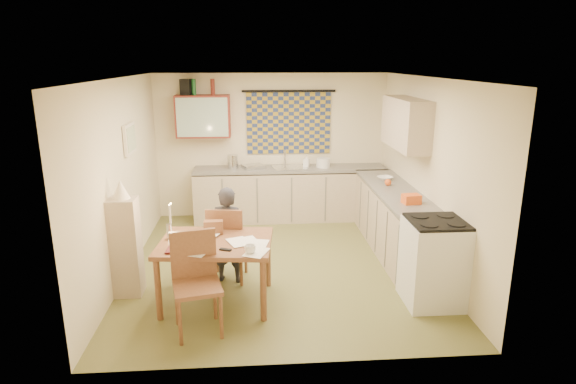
{
  "coord_description": "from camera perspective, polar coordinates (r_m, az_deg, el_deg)",
  "views": [
    {
      "loc": [
        -0.34,
        -6.1,
        2.73
      ],
      "look_at": [
        0.14,
        0.2,
        0.97
      ],
      "focal_mm": 30.0,
      "sensor_mm": 36.0,
      "label": 1
    }
  ],
  "objects": [
    {
      "name": "counter_back",
      "position": [
        8.39,
        0.26,
        -0.22
      ],
      "size": [
        3.3,
        0.62,
        0.92
      ],
      "color": "tan",
      "rests_on": "floor"
    },
    {
      "name": "shelf_stand",
      "position": [
        5.99,
        -18.64,
        -6.22
      ],
      "size": [
        0.32,
        0.3,
        1.19
      ],
      "primitive_type": "cube",
      "color": "tan",
      "rests_on": "floor"
    },
    {
      "name": "wall_front",
      "position": [
        4.13,
        0.67,
        -5.44
      ],
      "size": [
        4.0,
        0.02,
        2.5
      ],
      "primitive_type": "cube",
      "color": "beige",
      "rests_on": "floor"
    },
    {
      "name": "floor",
      "position": [
        6.7,
        -1.05,
        -8.61
      ],
      "size": [
        4.0,
        4.5,
        0.02
      ],
      "primitive_type": "cube",
      "color": "brown",
      "rests_on": "ground"
    },
    {
      "name": "papers",
      "position": [
        5.45,
        -9.24,
        -5.84
      ],
      "size": [
        1.14,
        0.93,
        0.02
      ],
      "rotation": [
        0.0,
        0.0,
        -0.09
      ],
      "color": "white",
      "rests_on": "dining_table"
    },
    {
      "name": "letter_rack",
      "position": [
        5.69,
        -8.83,
        -4.15
      ],
      "size": [
        0.22,
        0.11,
        0.16
      ],
      "primitive_type": "cube",
      "rotation": [
        0.0,
        0.0,
        0.03
      ],
      "color": "brown",
      "rests_on": "dining_table"
    },
    {
      "name": "bottle_green",
      "position": [
        8.25,
        -11.1,
        12.12
      ],
      "size": [
        0.08,
        0.08,
        0.26
      ],
      "primitive_type": "cylinder",
      "rotation": [
        0.0,
        0.0,
        0.21
      ],
      "color": "#195926",
      "rests_on": "wall_cabinet"
    },
    {
      "name": "chair_far",
      "position": [
        6.19,
        -7.1,
        -7.65
      ],
      "size": [
        0.5,
        0.5,
        0.99
      ],
      "rotation": [
        0.0,
        0.0,
        3.0
      ],
      "color": "brown",
      "rests_on": "floor"
    },
    {
      "name": "wall_cabinet",
      "position": [
        8.28,
        -10.02,
        8.84
      ],
      "size": [
        0.9,
        0.34,
        0.7
      ],
      "primitive_type": "cube",
      "color": "#5F1D16",
      "rests_on": "wall_back"
    },
    {
      "name": "tap",
      "position": [
        8.42,
        -0.35,
        4.09
      ],
      "size": [
        0.04,
        0.04,
        0.28
      ],
      "primitive_type": "cylinder",
      "rotation": [
        0.0,
        0.0,
        -0.22
      ],
      "color": "silver",
      "rests_on": "counter_back"
    },
    {
      "name": "orange_box",
      "position": [
        5.27,
        -12.58,
        -6.7
      ],
      "size": [
        0.13,
        0.09,
        0.04
      ],
      "primitive_type": "cube",
      "rotation": [
        0.0,
        0.0,
        0.13
      ],
      "color": "#E85B1D",
      "rests_on": "dining_table"
    },
    {
      "name": "framed_print",
      "position": [
        6.78,
        -18.27,
        6.02
      ],
      "size": [
        0.04,
        0.5,
        0.4
      ],
      "primitive_type": "cube",
      "color": "beige",
      "rests_on": "wall_left"
    },
    {
      "name": "candle_flame",
      "position": [
        5.54,
        -13.73,
        -1.36
      ],
      "size": [
        0.02,
        0.02,
        0.02
      ],
      "primitive_type": "sphere",
      "color": "#FFCC66",
      "rests_on": "dining_table"
    },
    {
      "name": "sink",
      "position": [
        8.29,
        0.15,
        2.63
      ],
      "size": [
        0.61,
        0.53,
        0.1
      ],
      "primitive_type": "cube",
      "rotation": [
        0.0,
        0.0,
        0.15
      ],
      "color": "silver",
      "rests_on": "counter_back"
    },
    {
      "name": "stove",
      "position": [
        5.77,
        16.92,
        -7.94
      ],
      "size": [
        0.65,
        0.65,
        1.0
      ],
      "color": "white",
      "rests_on": "floor"
    },
    {
      "name": "lampshade",
      "position": [
        5.77,
        -19.24,
        0.3
      ],
      "size": [
        0.2,
        0.2,
        0.22
      ],
      "primitive_type": "cone",
      "color": "beige",
      "rests_on": "shelf_stand"
    },
    {
      "name": "soap_bottle",
      "position": [
        8.33,
        2.19,
        3.72
      ],
      "size": [
        0.15,
        0.15,
        0.21
      ],
      "primitive_type": "imported",
      "rotation": [
        0.0,
        0.0,
        -0.32
      ],
      "color": "white",
      "rests_on": "counter_back"
    },
    {
      "name": "candle",
      "position": [
        5.58,
        -13.82,
        -2.57
      ],
      "size": [
        0.03,
        0.03,
        0.22
      ],
      "primitive_type": "cylinder",
      "rotation": [
        0.0,
        0.0,
        0.26
      ],
      "color": "white",
      "rests_on": "dining_table"
    },
    {
      "name": "mixing_bowl",
      "position": [
        8.33,
        4.19,
        3.49
      ],
      "size": [
        0.28,
        0.28,
        0.16
      ],
      "primitive_type": "cylinder",
      "rotation": [
        0.0,
        0.0,
        0.2
      ],
      "color": "white",
      "rests_on": "counter_back"
    },
    {
      "name": "mug",
      "position": [
        5.1,
        -4.51,
        -6.78
      ],
      "size": [
        0.2,
        0.2,
        0.09
      ],
      "primitive_type": "imported",
      "rotation": [
        0.0,
        0.0,
        -0.41
      ],
      "color": "white",
      "rests_on": "dining_table"
    },
    {
      "name": "book",
      "position": [
        5.48,
        -13.07,
        -5.96
      ],
      "size": [
        0.38,
        0.39,
        0.02
      ],
      "primitive_type": "imported",
      "rotation": [
        0.0,
        0.0,
        -0.49
      ],
      "color": "#E85B1D",
      "rests_on": "dining_table"
    },
    {
      "name": "candle_holder",
      "position": [
        5.62,
        -13.87,
        -4.57
      ],
      "size": [
        0.08,
        0.08,
        0.18
      ],
      "primitive_type": "cylinder",
      "rotation": [
        0.0,
        0.0,
        -0.31
      ],
      "color": "silver",
      "rests_on": "dining_table"
    },
    {
      "name": "fruit_orange",
      "position": [
        7.24,
        11.77,
        1.13
      ],
      "size": [
        0.1,
        0.1,
        0.1
      ],
      "primitive_type": "sphere",
      "color": "#E85B1D",
      "rests_on": "counter_right"
    },
    {
      "name": "wall_left",
      "position": [
        6.5,
        -19.09,
        1.5
      ],
      "size": [
        0.02,
        4.5,
        2.5
      ],
      "primitive_type": "cube",
      "color": "beige",
      "rests_on": "floor"
    },
    {
      "name": "upper_cabinet_right",
      "position": [
        7.05,
        13.77,
        7.92
      ],
      "size": [
        0.34,
        1.3,
        0.7
      ],
      "primitive_type": "cube",
      "color": "tan",
      "rests_on": "wall_right"
    },
    {
      "name": "speaker",
      "position": [
        8.27,
        -11.96,
        12.08
      ],
      "size": [
        0.2,
        0.23,
        0.26
      ],
      "primitive_type": "cube",
      "rotation": [
        0.0,
        0.0,
        -0.23
      ],
      "color": "black",
      "rests_on": "wall_cabinet"
    },
    {
      "name": "magazine",
      "position": [
        5.34,
        -14.16,
        -6.59
      ],
      "size": [
        0.21,
        0.26,
        0.02
      ],
      "primitive_type": "imported",
      "rotation": [
        0.0,
        0.0,
        -0.06
      ],
      "color": "maroon",
      "rests_on": "dining_table"
    },
    {
      "name": "wall_cabinet_glass",
      "position": [
        8.11,
        -10.14,
        8.7
      ],
      "size": [
        0.84,
        0.02,
        0.64
      ],
      "primitive_type": "cube",
      "color": "#99B2A5",
      "rests_on": "wall_back"
    },
    {
      "name": "wall_back",
      "position": [
        8.5,
        -1.97,
        5.49
      ],
      "size": [
        4.0,
        0.02,
        2.5
      ],
      "primitive_type": "cube",
      "color": "beige",
      "rests_on": "floor"
    },
    {
      "name": "window_blind",
      "position": [
        8.42,
        0.08,
        8.15
      ],
      "size": [
        1.45,
        0.03,
        1.05
      ],
      "primitive_type": "cube",
      "color": "navy",
      "rests_on": "wall_back"
    },
    {
      "name": "kettle",
      "position": [
        8.24,
        -6.56,
        3.58
      ],
      "size": [
        0.2,
        0.2,
        0.24
      ],
      "primitive_type": "cylinder",
      "rotation": [
        0.0,
        0.0,
        0.11
      ],
      "color": "silver",
      "rests_on": "counter_back"
    },
    {
      "name": "eyeglasses",
      "position": [
        5.22,
        -7.42,
        -6.78
      ],
      "size": [
        0.14,
        0.09,
        0.02
      ],
      "primitive_type": "cube",
      "rotation": [
        0.0,
        0.0,
        -0.39
      ],
      "color": "black",
      "rests_on": "dining_table"
    },
    {
      "name": "ceiling",
      "position": [
        6.12,
        -1.17,
        13.47
      ],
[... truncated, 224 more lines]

